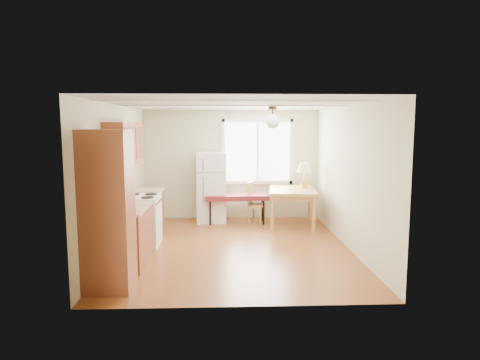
{
  "coord_description": "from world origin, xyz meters",
  "views": [
    {
      "loc": [
        -0.21,
        -7.36,
        2.15
      ],
      "look_at": [
        0.11,
        0.46,
        1.15
      ],
      "focal_mm": 32.0,
      "sensor_mm": 36.0,
      "label": 1
    }
  ],
  "objects": [
    {
      "name": "kitchen_run",
      "position": [
        -1.72,
        -0.63,
        0.84
      ],
      "size": [
        0.65,
        3.4,
        2.2
      ],
      "color": "brown",
      "rests_on": "ground"
    },
    {
      "name": "kettle",
      "position": [
        -1.81,
        -0.67,
        1.0
      ],
      "size": [
        0.12,
        0.12,
        0.24
      ],
      "color": "red",
      "rests_on": "kitchen_run"
    },
    {
      "name": "table_lamp",
      "position": [
        1.56,
        1.78,
        1.2
      ],
      "size": [
        0.32,
        0.32,
        0.55
      ],
      "rotation": [
        0.0,
        0.0,
        0.13
      ],
      "color": "gold",
      "rests_on": "dining_table"
    },
    {
      "name": "chair",
      "position": [
        0.47,
        1.93,
        0.51
      ],
      "size": [
        0.45,
        0.44,
        0.9
      ],
      "rotation": [
        0.0,
        0.0,
        -0.42
      ],
      "color": "#A6803F",
      "rests_on": "ground"
    },
    {
      "name": "dining_table",
      "position": [
        1.28,
        1.6,
        0.7
      ],
      "size": [
        1.12,
        1.4,
        0.8
      ],
      "rotation": [
        0.0,
        0.0,
        -0.13
      ],
      "color": "#A6803F",
      "rests_on": "ground"
    },
    {
      "name": "room_shell",
      "position": [
        0.0,
        0.0,
        1.25
      ],
      "size": [
        4.6,
        5.6,
        2.62
      ],
      "color": "#5F2E13",
      "rests_on": "ground"
    },
    {
      "name": "coffee_maker",
      "position": [
        -1.72,
        -0.75,
        1.03
      ],
      "size": [
        0.18,
        0.24,
        0.36
      ],
      "rotation": [
        0.0,
        0.0,
        0.01
      ],
      "color": "black",
      "rests_on": "kitchen_run"
    },
    {
      "name": "refrigerator",
      "position": [
        -0.46,
        2.12,
        0.78
      ],
      "size": [
        0.66,
        0.68,
        1.56
      ],
      "rotation": [
        0.0,
        0.0,
        0.02
      ],
      "color": "white",
      "rests_on": "ground"
    },
    {
      "name": "window_unit",
      "position": [
        0.6,
        2.47,
        1.55
      ],
      "size": [
        1.64,
        0.05,
        1.51
      ],
      "color": "white",
      "rests_on": "room_shell"
    },
    {
      "name": "pendant_light",
      "position": [
        0.7,
        0.4,
        2.24
      ],
      "size": [
        0.26,
        0.26,
        0.4
      ],
      "color": "black",
      "rests_on": "room_shell"
    },
    {
      "name": "bench",
      "position": [
        0.1,
        1.93,
        0.57
      ],
      "size": [
        1.41,
        0.6,
        0.64
      ],
      "rotation": [
        0.0,
        0.0,
        0.07
      ],
      "color": "maroon",
      "rests_on": "ground"
    }
  ]
}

